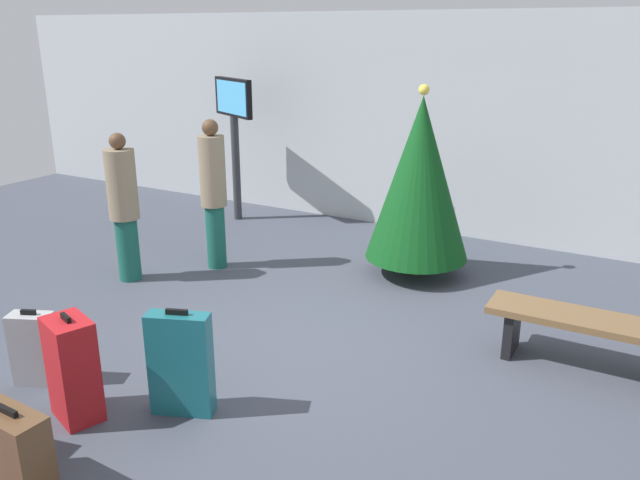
{
  "coord_description": "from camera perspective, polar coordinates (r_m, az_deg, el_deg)",
  "views": [
    {
      "loc": [
        2.67,
        -4.47,
        2.74
      ],
      "look_at": [
        -0.02,
        0.35,
        0.9
      ],
      "focal_mm": 35.68,
      "sensor_mm": 36.0,
      "label": 1
    }
  ],
  "objects": [
    {
      "name": "traveller_1",
      "position": [
        7.54,
        -9.53,
        4.38
      ],
      "size": [
        0.34,
        0.34,
        1.77
      ],
      "color": "#19594C",
      "rests_on": "ground_plane"
    },
    {
      "name": "back_wall",
      "position": [
        8.91,
        11.6,
        9.97
      ],
      "size": [
        16.0,
        0.2,
        2.98
      ],
      "primitive_type": "cube",
      "color": "#B7BCC1",
      "rests_on": "ground_plane"
    },
    {
      "name": "waiting_bench",
      "position": [
        5.77,
        23.0,
        -7.44
      ],
      "size": [
        1.65,
        0.44,
        0.48
      ],
      "color": "brown",
      "rests_on": "ground_plane"
    },
    {
      "name": "flight_info_kiosk",
      "position": [
        9.43,
        -7.72,
        10.55
      ],
      "size": [
        0.92,
        0.51,
        2.08
      ],
      "color": "#333338",
      "rests_on": "ground_plane"
    },
    {
      "name": "traveller_0",
      "position": [
        7.39,
        -17.2,
        3.06
      ],
      "size": [
        0.45,
        0.45,
        1.68
      ],
      "color": "#19594C",
      "rests_on": "ground_plane"
    },
    {
      "name": "ground_plane",
      "position": [
        5.89,
        -1.5,
        -9.32
      ],
      "size": [
        16.0,
        16.0,
        0.0
      ],
      "primitive_type": "plane",
      "color": "#424754"
    },
    {
      "name": "suitcase_5",
      "position": [
        5.66,
        -24.27,
        -8.86
      ],
      "size": [
        0.38,
        0.3,
        0.64
      ],
      "color": "#9EA0A5",
      "rests_on": "ground_plane"
    },
    {
      "name": "suitcase_3",
      "position": [
        5.03,
        -21.29,
        -10.76
      ],
      "size": [
        0.45,
        0.39,
        0.82
      ],
      "color": "#B2191E",
      "rests_on": "ground_plane"
    },
    {
      "name": "suitcase_1",
      "position": [
        4.86,
        -12.38,
        -10.8
      ],
      "size": [
        0.49,
        0.32,
        0.84
      ],
      "color": "#19606B",
      "rests_on": "ground_plane"
    },
    {
      "name": "suitcase_4",
      "position": [
        4.54,
        -25.72,
        -16.64
      ],
      "size": [
        0.5,
        0.25,
        0.57
      ],
      "color": "brown",
      "rests_on": "ground_plane"
    },
    {
      "name": "holiday_tree",
      "position": [
        7.23,
        8.92,
        5.42
      ],
      "size": [
        1.18,
        1.18,
        2.18
      ],
      "color": "#4C3319",
      "rests_on": "ground_plane"
    }
  ]
}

